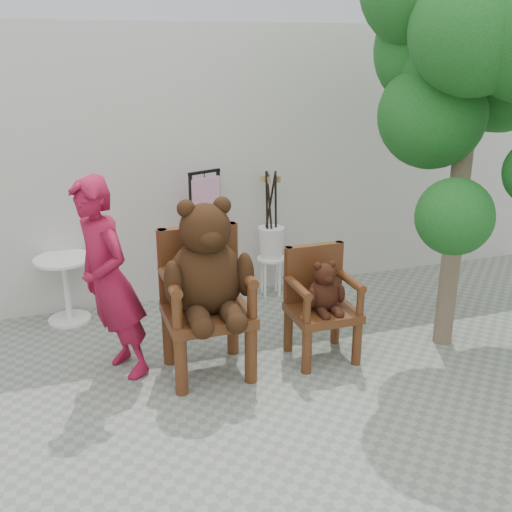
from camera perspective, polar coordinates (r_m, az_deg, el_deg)
The scene contains 9 objects.
ground_plane at distance 4.88m, azimuth 2.02°, elevation -14.97°, with size 60.00×60.00×0.00m, color gray.
back_wall at distance 7.13m, azimuth -6.73°, elevation 9.04°, with size 9.00×1.00×3.00m, color beige.
chair_big at distance 5.10m, azimuth -4.77°, elevation -2.07°, with size 0.77×0.83×1.59m.
chair_small at distance 5.51m, azimuth 6.21°, elevation -3.81°, with size 0.59×0.54×1.04m.
person at distance 5.16m, azimuth -13.81°, elevation -2.29°, with size 0.65×0.43×1.79m, color maroon.
cafe_table at distance 6.54m, azimuth -17.66°, elevation -2.35°, with size 0.60×0.60×0.70m.
display_stand at distance 6.65m, azimuth -4.72°, elevation 0.22°, with size 0.55×0.49×1.51m.
stool_bucket at distance 6.85m, azimuth 1.44°, elevation 1.35°, with size 0.32×0.32×1.45m.
tree at distance 5.67m, azimuth 19.95°, elevation 17.72°, with size 2.19×2.18×3.80m.
Camera 1 is at (-1.45, -3.77, 2.74)m, focal length 42.00 mm.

